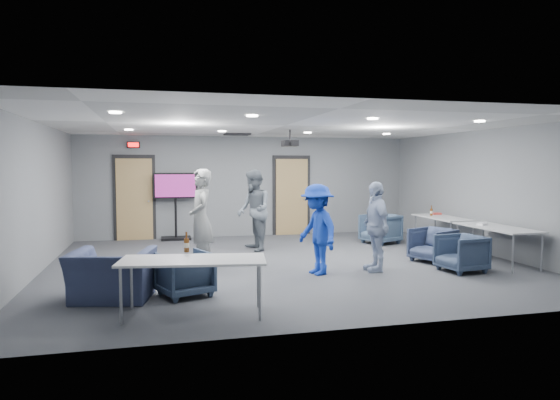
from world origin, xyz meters
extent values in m
plane|color=#3B3E43|center=(0.00, 0.00, 0.00)|extent=(9.00, 9.00, 0.00)
plane|color=white|center=(0.00, 0.00, 2.70)|extent=(9.00, 9.00, 0.00)
cube|color=slate|center=(0.00, 4.00, 1.35)|extent=(9.00, 0.02, 2.70)
cube|color=slate|center=(0.00, -4.00, 1.35)|extent=(9.00, 0.02, 2.70)
cube|color=slate|center=(-4.50, 0.00, 1.35)|extent=(0.02, 8.00, 2.70)
cube|color=slate|center=(4.50, 0.00, 1.35)|extent=(0.02, 8.00, 2.70)
cube|color=black|center=(-3.00, 3.97, 1.08)|extent=(1.06, 0.06, 2.24)
cube|color=tan|center=(-3.00, 3.93, 1.05)|extent=(0.90, 0.05, 2.10)
cylinder|color=#94979C|center=(-2.65, 3.88, 1.00)|extent=(0.04, 0.10, 0.04)
cube|color=black|center=(1.20, 3.97, 1.08)|extent=(1.06, 0.06, 2.24)
cube|color=tan|center=(1.20, 3.93, 1.05)|extent=(0.90, 0.05, 2.10)
cylinder|color=#94979C|center=(1.55, 3.88, 1.00)|extent=(0.04, 0.10, 0.04)
cube|color=black|center=(-3.00, 3.94, 2.45)|extent=(0.32, 0.06, 0.16)
cube|color=#FF0C0C|center=(-3.00, 3.90, 2.45)|extent=(0.26, 0.02, 0.11)
cube|color=black|center=(-0.50, 2.80, 2.69)|extent=(0.60, 0.60, 0.03)
cylinder|color=white|center=(-3.00, -1.80, 2.69)|extent=(0.18, 0.18, 0.02)
cylinder|color=white|center=(-3.00, 1.80, 2.69)|extent=(0.18, 0.18, 0.02)
cylinder|color=white|center=(-1.00, -1.80, 2.69)|extent=(0.18, 0.18, 0.02)
cylinder|color=white|center=(-1.00, 1.80, 2.69)|extent=(0.18, 0.18, 0.02)
cylinder|color=white|center=(1.00, -1.80, 2.69)|extent=(0.18, 0.18, 0.02)
cylinder|color=white|center=(1.00, 1.80, 2.69)|extent=(0.18, 0.18, 0.02)
cylinder|color=white|center=(3.00, -1.80, 2.69)|extent=(0.18, 0.18, 0.02)
cylinder|color=white|center=(3.00, 1.80, 2.69)|extent=(0.18, 0.18, 0.02)
imported|color=gray|center=(-1.65, -0.12, 0.93)|extent=(0.49, 0.71, 1.86)
imported|color=slate|center=(-0.33, 1.58, 0.92)|extent=(0.79, 0.96, 1.83)
imported|color=#A2B2D0|center=(1.42, -1.07, 0.82)|extent=(0.44, 0.98, 1.63)
imported|color=#1937A6|center=(0.30, -1.08, 0.80)|extent=(0.83, 1.15, 1.60)
imported|color=#3E526B|center=(2.90, 1.86, 0.36)|extent=(1.03, 1.02, 0.73)
imported|color=#323D57|center=(2.90, -0.54, 0.34)|extent=(0.96, 0.95, 0.68)
imported|color=#34425B|center=(2.90, -1.51, 0.34)|extent=(0.82, 0.80, 0.67)
imported|color=#374760|center=(-2.06, -2.00, 0.33)|extent=(0.92, 0.93, 0.66)
imported|color=#394263|center=(-3.08, -2.00, 0.36)|extent=(1.29, 1.18, 0.72)
cube|color=#BBBEC0|center=(4.00, 0.87, 0.71)|extent=(0.70, 1.69, 0.03)
cylinder|color=#94979C|center=(3.73, 1.63, 0.35)|extent=(0.04, 0.04, 0.70)
cylinder|color=#94979C|center=(3.73, 0.10, 0.35)|extent=(0.04, 0.04, 0.70)
cylinder|color=#94979C|center=(4.27, 1.63, 0.35)|extent=(0.04, 0.04, 0.70)
cylinder|color=#94979C|center=(4.27, 0.10, 0.35)|extent=(0.04, 0.04, 0.70)
cube|color=#BBBEC0|center=(4.00, -1.03, 0.71)|extent=(0.77, 1.85, 0.03)
cylinder|color=#94979C|center=(3.70, -0.19, 0.35)|extent=(0.04, 0.04, 0.70)
cylinder|color=#94979C|center=(3.70, -1.88, 0.35)|extent=(0.04, 0.04, 0.70)
cylinder|color=#94979C|center=(4.30, -0.19, 0.35)|extent=(0.04, 0.04, 0.70)
cylinder|color=#94979C|center=(4.30, -1.88, 0.35)|extent=(0.04, 0.04, 0.70)
cube|color=#BBBEC0|center=(-2.00, -3.00, 0.71)|extent=(1.95, 1.05, 0.03)
cylinder|color=#94979C|center=(-1.12, -2.83, 0.35)|extent=(0.04, 0.04, 0.70)
cylinder|color=#94979C|center=(-2.79, -2.57, 0.35)|extent=(0.04, 0.04, 0.70)
cylinder|color=#94979C|center=(-1.22, -3.43, 0.35)|extent=(0.04, 0.04, 0.70)
cylinder|color=#94979C|center=(-2.89, -3.17, 0.35)|extent=(0.04, 0.04, 0.70)
cylinder|color=#633611|center=(-2.05, -2.47, 0.83)|extent=(0.07, 0.07, 0.19)
cylinder|color=#633611|center=(-2.05, -2.47, 0.97)|extent=(0.03, 0.03, 0.09)
cylinder|color=beige|center=(-2.05, -2.47, 0.83)|extent=(0.07, 0.07, 0.06)
cylinder|color=#633611|center=(3.89, 1.19, 0.82)|extent=(0.06, 0.06, 0.17)
cylinder|color=#633611|center=(3.89, 1.19, 0.94)|extent=(0.02, 0.02, 0.08)
cylinder|color=beige|center=(3.89, 1.19, 0.82)|extent=(0.06, 0.06, 0.06)
cube|color=#D53F35|center=(4.16, 1.39, 0.75)|extent=(0.23, 0.17, 0.05)
cube|color=white|center=(3.88, -0.74, 0.75)|extent=(0.23, 0.19, 0.04)
cube|color=black|center=(-1.97, 3.75, 0.03)|extent=(0.75, 0.54, 0.06)
cylinder|color=black|center=(-1.97, 3.75, 0.70)|extent=(0.06, 0.06, 1.29)
cube|color=black|center=(-1.97, 3.75, 1.40)|extent=(1.13, 0.07, 0.67)
cube|color=#741961|center=(-1.97, 3.70, 1.40)|extent=(1.02, 0.01, 0.58)
cylinder|color=black|center=(0.37, 1.04, 2.58)|extent=(0.04, 0.04, 0.22)
cube|color=black|center=(0.37, 1.04, 2.40)|extent=(0.33, 0.28, 0.13)
cylinder|color=black|center=(0.37, 0.89, 2.40)|extent=(0.08, 0.06, 0.08)
camera|label=1|loc=(-2.44, -9.40, 1.93)|focal=32.00mm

